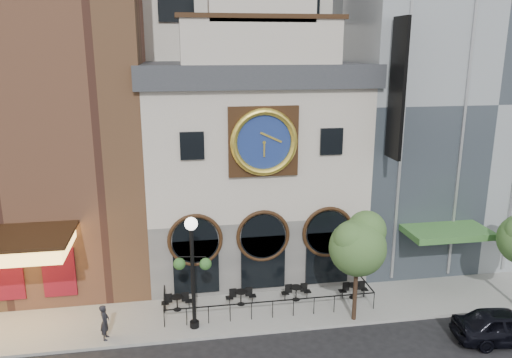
{
  "coord_description": "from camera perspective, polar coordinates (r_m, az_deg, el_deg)",
  "views": [
    {
      "loc": [
        -4.52,
        -20.6,
        13.14
      ],
      "look_at": [
        -0.03,
        6.0,
        6.05
      ],
      "focal_mm": 35.0,
      "sensor_mm": 36.0,
      "label": 1
    }
  ],
  "objects": [
    {
      "name": "ground",
      "position": [
        24.85,
        2.48,
        -17.21
      ],
      "size": [
        120.0,
        120.0,
        0.0
      ],
      "primitive_type": "plane",
      "color": "black",
      "rests_on": "ground"
    },
    {
      "name": "bistro_1",
      "position": [
        26.69,
        -1.73,
        -13.27
      ],
      "size": [
        1.58,
        0.68,
        0.9
      ],
      "color": "black",
      "rests_on": "sidewalk"
    },
    {
      "name": "bistro_0",
      "position": [
        26.49,
        -9.01,
        -13.69
      ],
      "size": [
        1.58,
        0.68,
        0.9
      ],
      "color": "black",
      "rests_on": "sidewalk"
    },
    {
      "name": "car_right",
      "position": [
        26.45,
        26.62,
        -14.79
      ],
      "size": [
        4.88,
        2.42,
        1.6
      ],
      "primitive_type": "imported",
      "rotation": [
        0.0,
        0.0,
        1.45
      ],
      "color": "black",
      "rests_on": "ground"
    },
    {
      "name": "pedestrian",
      "position": [
        24.72,
        -16.89,
        -15.38
      ],
      "size": [
        0.46,
        0.65,
        1.7
      ],
      "primitive_type": "imported",
      "rotation": [
        0.0,
        0.0,
        1.48
      ],
      "color": "black",
      "rests_on": "sidewalk"
    },
    {
      "name": "theater_building",
      "position": [
        31.72,
        -25.72,
        12.35
      ],
      "size": [
        14.0,
        15.6,
        25.0
      ],
      "color": "brown",
      "rests_on": "ground"
    },
    {
      "name": "bistro_3",
      "position": [
        27.81,
        11.06,
        -12.33
      ],
      "size": [
        1.58,
        0.68,
        0.9
      ],
      "color": "black",
      "rests_on": "sidewalk"
    },
    {
      "name": "clock_building",
      "position": [
        29.5,
        -0.53,
        2.09
      ],
      "size": [
        12.6,
        8.78,
        18.65
      ],
      "color": "#605E5B",
      "rests_on": "ground"
    },
    {
      "name": "tree_left",
      "position": [
        24.4,
        11.64,
        -7.17
      ],
      "size": [
        2.84,
        2.74,
        5.48
      ],
      "color": "#382619",
      "rests_on": "sidewalk"
    },
    {
      "name": "sidewalk",
      "position": [
        26.92,
        1.34,
        -14.31
      ],
      "size": [
        44.0,
        5.0,
        0.15
      ],
      "primitive_type": "cube",
      "color": "gray",
      "rests_on": "ground"
    },
    {
      "name": "lamppost",
      "position": [
        23.59,
        -7.29,
        -9.26
      ],
      "size": [
        1.76,
        0.78,
        5.57
      ],
      "rotation": [
        0.0,
        0.0,
        -0.17
      ],
      "color": "black",
      "rests_on": "sidewalk"
    },
    {
      "name": "retail_building",
      "position": [
        35.37,
        20.4,
        8.96
      ],
      "size": [
        14.0,
        14.4,
        20.0
      ],
      "color": "gray",
      "rests_on": "ground"
    },
    {
      "name": "cafe_railing",
      "position": [
        26.67,
        1.35,
        -13.32
      ],
      "size": [
        10.6,
        2.6,
        0.9
      ],
      "primitive_type": null,
      "color": "black",
      "rests_on": "sidewalk"
    },
    {
      "name": "bistro_2",
      "position": [
        27.2,
        4.61,
        -12.75
      ],
      "size": [
        1.58,
        0.68,
        0.9
      ],
      "color": "black",
      "rests_on": "sidewalk"
    }
  ]
}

